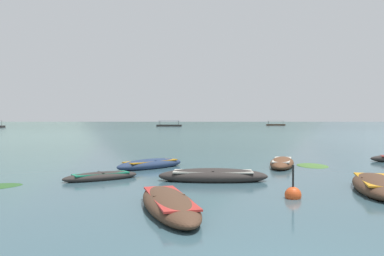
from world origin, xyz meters
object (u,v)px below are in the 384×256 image
rowboat_1 (282,163)px  mooring_buoy (293,195)px  rowboat_5 (377,185)px  rowboat_0 (169,204)px  ferry_1 (276,125)px  rowboat_2 (151,164)px  rowboat_3 (213,176)px  rowboat_9 (101,177)px  ferry_0 (169,125)px

rowboat_1 → mooring_buoy: (-1.87, -8.05, -0.07)m
rowboat_5 → mooring_buoy: 3.27m
rowboat_0 → ferry_1: ferry_1 is taller
rowboat_1 → mooring_buoy: bearing=-103.1°
rowboat_2 → rowboat_3: size_ratio=0.85×
mooring_buoy → rowboat_1: bearing=76.9°
rowboat_5 → rowboat_9: bearing=163.1°
rowboat_9 → ferry_1: ferry_1 is taller
rowboat_2 → ferry_0: 144.37m
rowboat_2 → mooring_buoy: 9.09m
rowboat_9 → rowboat_1: bearing=26.1°
rowboat_0 → rowboat_9: rowboat_0 is taller
rowboat_9 → ferry_1: 182.36m
rowboat_5 → mooring_buoy: (-3.12, -1.00, -0.09)m
rowboat_3 → ferry_0: (-4.69, 148.61, 0.25)m
rowboat_5 → rowboat_0: bearing=-160.1°
rowboat_0 → mooring_buoy: bearing=21.5°
rowboat_9 → ferry_1: bearing=73.4°
rowboat_0 → ferry_1: bearing=74.7°
ferry_1 → mooring_buoy: ferry_1 is taller
rowboat_2 → rowboat_9: rowboat_2 is taller
ferry_0 → mooring_buoy: bearing=-87.4°
ferry_0 → ferry_1: (52.40, 26.61, 0.00)m
rowboat_9 → ferry_1: (52.13, 174.75, 0.32)m
rowboat_0 → rowboat_9: (-2.81, 5.39, -0.05)m
mooring_buoy → ferry_1: bearing=75.7°
rowboat_5 → mooring_buoy: mooring_buoy is taller
ferry_0 → rowboat_0: bearing=-88.8°
rowboat_3 → rowboat_9: bearing=173.9°
rowboat_1 → rowboat_3: (-3.97, -4.58, 0.01)m
rowboat_0 → mooring_buoy: mooring_buoy is taller
ferry_1 → rowboat_9: bearing=-106.6°
rowboat_2 → rowboat_9: 4.15m
rowboat_5 → ferry_0: ferry_0 is taller
rowboat_1 → rowboat_3: 6.07m
mooring_buoy → ferry_0: bearing=92.6°
ferry_0 → rowboat_3: bearing=-88.2°
rowboat_1 → mooring_buoy: 8.26m
rowboat_1 → rowboat_5: 7.15m
rowboat_9 → ferry_0: size_ratio=0.28×
ferry_1 → rowboat_0: bearing=-105.3°
rowboat_3 → rowboat_9: (-4.41, 0.47, -0.06)m
rowboat_5 → rowboat_3: bearing=154.8°
rowboat_9 → ferry_0: bearing=90.1°
rowboat_0 → ferry_0: (-3.08, 153.53, 0.26)m
ferry_1 → mooring_buoy: size_ratio=8.56×
rowboat_0 → ferry_1: (49.32, 180.15, 0.27)m
rowboat_0 → rowboat_5: 7.25m
ferry_0 → mooring_buoy: (6.79, -152.07, -0.33)m
rowboat_9 → mooring_buoy: size_ratio=2.65×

